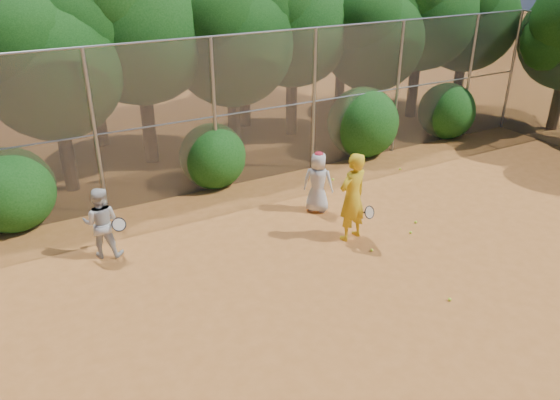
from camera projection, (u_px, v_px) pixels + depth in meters
ground at (387, 289)px, 10.57m from camera, size 80.00×80.00×0.00m
fence_back at (246, 110)px, 14.37m from camera, size 20.05×0.09×4.03m
tree_2 at (51, 54)px, 13.28m from camera, size 3.99×3.47×5.47m
tree_3 at (138, 9)px, 14.81m from camera, size 4.89×4.26×6.70m
tree_4 at (232, 30)px, 15.68m from camera, size 4.19×3.64×5.73m
tree_5 at (293, 11)px, 17.27m from camera, size 4.51×3.92×6.17m
tree_6 at (374, 29)px, 17.81m from camera, size 3.86×3.36×5.29m
tree_8 at (469, 9)px, 19.84m from camera, size 4.25×3.70×5.82m
tree_11 at (243, 4)px, 18.06m from camera, size 4.64×4.03×6.35m
bush_0 at (10, 186)px, 12.52m from camera, size 2.00×2.00×2.00m
bush_1 at (213, 153)px, 14.72m from camera, size 1.80×1.80×1.80m
bush_2 at (363, 119)px, 16.80m from camera, size 2.20×2.20×2.20m
bush_3 at (447, 109)px, 18.38m from camera, size 1.90×1.90×1.90m
player_yellow at (352, 197)px, 11.95m from camera, size 0.93×0.62×2.05m
player_teen at (318, 182)px, 13.30m from camera, size 0.88×0.87×1.56m
player_white at (101, 223)px, 11.39m from camera, size 0.94×0.85×1.56m
ball_0 at (411, 232)px, 12.54m from camera, size 0.07×0.07×0.07m
ball_1 at (416, 222)px, 13.00m from camera, size 0.07×0.07×0.07m
ball_2 at (450, 299)px, 10.22m from camera, size 0.07×0.07×0.07m
ball_3 at (372, 250)px, 11.83m from camera, size 0.07×0.07×0.07m
ball_4 at (400, 169)px, 15.97m from camera, size 0.07×0.07×0.07m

